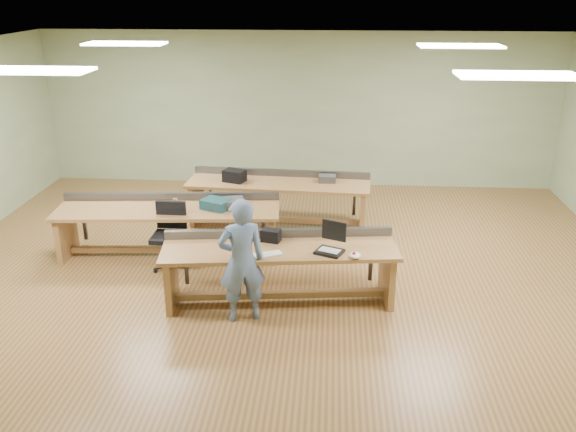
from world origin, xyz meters
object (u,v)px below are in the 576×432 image
object	(u,v)px
laptop_base	(329,252)
mug	(164,205)
workbench_mid	(169,219)
camera_bag	(271,235)
workbench_front	(280,261)
parts_bin_teal	(216,204)
person	(242,261)
task_chair	(170,245)
workbench_back	(279,192)
drinks_can	(175,202)
parts_bin_grey	(228,204)

from	to	relation	value
laptop_base	mug	distance (m)	2.83
workbench_mid	camera_bag	xyz separation A→B (m)	(1.63, -1.13, 0.27)
workbench_front	parts_bin_teal	xyz separation A→B (m)	(-1.04, 1.31, 0.26)
parts_bin_teal	workbench_mid	bearing A→B (deg)	-178.59
person	task_chair	bearing A→B (deg)	-66.43
workbench_back	task_chair	world-z (taller)	task_chair
workbench_back	drinks_can	bearing A→B (deg)	-133.91
laptop_base	person	bearing A→B (deg)	-137.98
camera_bag	parts_bin_grey	distance (m)	1.40
mug	drinks_can	size ratio (longest dim) A/B	0.94
drinks_can	workbench_mid	bearing A→B (deg)	-150.26
task_chair	parts_bin_grey	bearing A→B (deg)	34.21
workbench_back	parts_bin_teal	world-z (taller)	parts_bin_teal
laptop_base	drinks_can	bearing A→B (deg)	170.41
workbench_mid	parts_bin_grey	xyz separation A→B (m)	(0.88, 0.06, 0.25)
person	workbench_back	bearing A→B (deg)	-112.06
camera_bag	workbench_front	bearing A→B (deg)	-38.92
workbench_mid	task_chair	xyz separation A→B (m)	(0.12, -0.44, -0.22)
person	task_chair	world-z (taller)	person
person	parts_bin_grey	bearing A→B (deg)	-94.70
laptop_base	camera_bag	size ratio (longest dim) A/B	1.34
task_chair	drinks_can	distance (m)	0.68
workbench_back	parts_bin_grey	xyz separation A→B (m)	(-0.63, -1.30, 0.25)
person	camera_bag	xyz separation A→B (m)	(0.28, 0.65, 0.06)
workbench_back	camera_bag	size ratio (longest dim) A/B	12.93
workbench_back	task_chair	bearing A→B (deg)	-124.33
workbench_back	workbench_front	bearing A→B (deg)	-81.30
parts_bin_teal	camera_bag	bearing A→B (deg)	-51.23
mug	parts_bin_teal	bearing A→B (deg)	1.82
person	parts_bin_teal	distance (m)	1.90
task_chair	parts_bin_teal	bearing A→B (deg)	38.43
workbench_mid	mug	world-z (taller)	workbench_mid
workbench_front	drinks_can	distance (m)	2.15
workbench_front	mug	world-z (taller)	workbench_front
task_chair	parts_bin_grey	xyz separation A→B (m)	(0.76, 0.50, 0.47)
workbench_mid	parts_bin_grey	world-z (taller)	parts_bin_grey
workbench_mid	drinks_can	world-z (taller)	drinks_can
task_chair	workbench_back	bearing A→B (deg)	52.99
workbench_back	mug	distance (m)	2.10
laptop_base	task_chair	size ratio (longest dim) A/B	0.33
laptop_base	workbench_mid	bearing A→B (deg)	172.55
person	task_chair	size ratio (longest dim) A/B	1.63
task_chair	drinks_can	xyz separation A→B (m)	(-0.02, 0.50, 0.46)
camera_bag	mug	xyz separation A→B (m)	(-1.69, 1.12, -0.03)
camera_bag	mug	world-z (taller)	camera_bag
camera_bag	person	bearing A→B (deg)	-99.58
workbench_front	workbench_mid	bearing A→B (deg)	136.94
workbench_front	laptop_base	size ratio (longest dim) A/B	9.50
workbench_front	workbench_back	size ratio (longest dim) A/B	0.99
laptop_base	mug	world-z (taller)	mug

